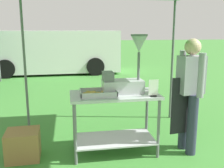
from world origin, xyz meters
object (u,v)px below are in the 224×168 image
at_px(vendor, 190,90).
at_px(donut_fryer, 126,74).
at_px(donut_tray, 98,94).
at_px(donut_cart, 114,111).
at_px(van_white, 52,51).
at_px(menu_sign, 153,89).
at_px(supply_crate, 23,145).

bearing_deg(vendor, donut_fryer, 168.28).
distance_m(donut_tray, donut_fryer, 0.48).
xyz_separation_m(donut_cart, van_white, (-1.22, 7.30, 0.27)).
distance_m(menu_sign, vendor, 0.56).
distance_m(donut_fryer, menu_sign, 0.44).
relative_size(vendor, van_white, 0.30).
relative_size(vendor, supply_crate, 3.58).
relative_size(donut_cart, vendor, 0.75).
distance_m(vendor, supply_crate, 2.40).
bearing_deg(supply_crate, vendor, -3.98).
xyz_separation_m(donut_cart, donut_fryer, (0.17, 0.04, 0.51)).
distance_m(donut_tray, supply_crate, 1.23).
height_order(donut_cart, van_white, van_white).
bearing_deg(donut_cart, van_white, 99.48).
distance_m(donut_tray, van_white, 7.41).
distance_m(menu_sign, supply_crate, 1.91).
xyz_separation_m(vendor, van_white, (-2.25, 7.45, -0.03)).
relative_size(menu_sign, van_white, 0.04).
height_order(donut_fryer, supply_crate, donut_fryer).
relative_size(menu_sign, vendor, 0.14).
relative_size(donut_fryer, menu_sign, 3.59).
bearing_deg(donut_fryer, vendor, -11.72).
bearing_deg(donut_fryer, donut_tray, -168.70).
height_order(menu_sign, supply_crate, menu_sign).
height_order(donut_cart, donut_fryer, donut_fryer).
relative_size(donut_fryer, van_white, 0.15).
bearing_deg(menu_sign, donut_fryer, 139.61).
bearing_deg(menu_sign, van_white, 102.70).
xyz_separation_m(donut_cart, supply_crate, (-1.25, 0.02, -0.41)).
bearing_deg(van_white, supply_crate, -90.27).
distance_m(donut_cart, van_white, 7.41).
xyz_separation_m(donut_cart, vendor, (1.03, -0.14, 0.29)).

